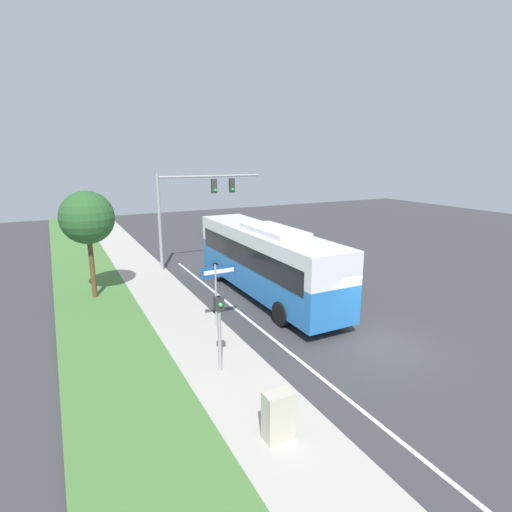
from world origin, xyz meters
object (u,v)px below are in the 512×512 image
Objects in this scene: pedestrian_signal at (219,321)px; signal_gantry at (193,200)px; bus at (265,258)px; utility_cabinet at (278,416)px; street_sign at (218,282)px.

signal_gantry is at bearing 74.75° from pedestrian_signal.
bus is 10.86m from utility_cabinet.
bus is 4.44m from street_sign.
street_sign reaches higher than pedestrian_signal.
signal_gantry reaches higher than pedestrian_signal.
bus is 7.69m from pedestrian_signal.
pedestrian_signal is at bearing -105.25° from signal_gantry.
street_sign is (-2.21, -9.51, -2.33)m from signal_gantry.
street_sign is at bearing 68.82° from pedestrian_signal.
pedestrian_signal is (-3.50, -12.85, -2.49)m from signal_gantry.
utility_cabinet is at bearing -101.79° from signal_gantry.
utility_cabinet is at bearing -116.73° from bus.
bus is at bearing -78.60° from signal_gantry.
street_sign is (1.29, 3.34, 0.16)m from pedestrian_signal.
signal_gantry is (-1.39, 6.92, 2.31)m from bus.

